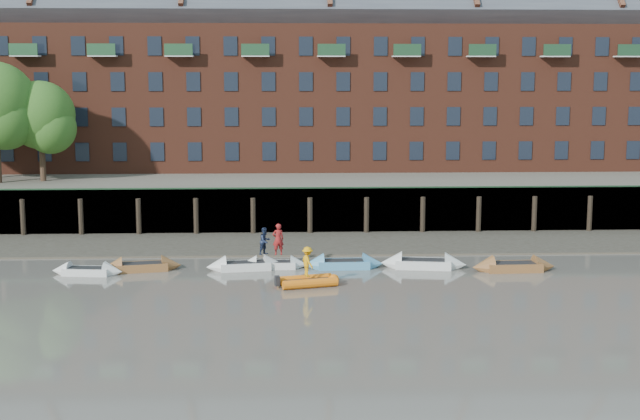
{
  "coord_description": "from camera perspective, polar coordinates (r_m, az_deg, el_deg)",
  "views": [
    {
      "loc": [
        -3.9,
        -40.16,
        11.15
      ],
      "look_at": [
        -1.7,
        12.0,
        3.2
      ],
      "focal_mm": 50.0,
      "sensor_mm": 36.0,
      "label": 1
    }
  ],
  "objects": [
    {
      "name": "rowboat_5",
      "position": [
        52.25,
        6.62,
        -3.44
      ],
      "size": [
        5.14,
        2.2,
        1.44
      ],
      "rotation": [
        0.0,
        0.0,
        -0.16
      ],
      "color": "silver",
      "rests_on": "ground"
    },
    {
      "name": "bank_terrace",
      "position": [
        76.86,
        0.52,
        1.52
      ],
      "size": [
        110.0,
        28.0,
        3.2
      ],
      "primitive_type": "cube",
      "color": "#5E594D",
      "rests_on": "ground"
    },
    {
      "name": "person_rib_crew",
      "position": [
        47.29,
        -0.8,
        -3.33
      ],
      "size": [
        0.96,
        1.19,
        1.6
      ],
      "primitive_type": "imported",
      "rotation": [
        0.0,
        0.0,
        1.98
      ],
      "color": "orange",
      "rests_on": "rib_tender"
    },
    {
      "name": "rowboat_6",
      "position": [
        52.35,
        12.28,
        -3.56
      ],
      "size": [
        4.87,
        1.59,
        1.4
      ],
      "rotation": [
        0.0,
        0.0,
        0.04
      ],
      "color": "brown",
      "rests_on": "ground"
    },
    {
      "name": "ground",
      "position": [
        41.86,
        3.04,
        -6.8
      ],
      "size": [
        220.0,
        220.0,
        0.0
      ],
      "primitive_type": "plane",
      "color": "#625D56",
      "rests_on": "ground"
    },
    {
      "name": "rowboat_3",
      "position": [
        51.98,
        -2.99,
        -3.51
      ],
      "size": [
        3.97,
        1.21,
        1.15
      ],
      "rotation": [
        0.0,
        0.0,
        -0.02
      ],
      "color": "silver",
      "rests_on": "ground"
    },
    {
      "name": "person_rower_a",
      "position": [
        51.74,
        -2.7,
        -1.88
      ],
      "size": [
        0.76,
        0.59,
        1.85
      ],
      "primitive_type": "imported",
      "rotation": [
        0.0,
        0.0,
        3.39
      ],
      "color": "maroon",
      "rests_on": "rowboat_3"
    },
    {
      "name": "mud_band",
      "position": [
        56.02,
        1.63,
        -2.83
      ],
      "size": [
        110.0,
        1.6,
        0.1
      ],
      "primitive_type": "cube",
      "color": "#4C4336",
      "rests_on": "ground"
    },
    {
      "name": "river_wall",
      "position": [
        63.39,
        1.15,
        -0.01
      ],
      "size": [
        110.0,
        1.23,
        3.3
      ],
      "color": "#2D2A26",
      "rests_on": "ground"
    },
    {
      "name": "rowboat_2",
      "position": [
        51.68,
        -4.81,
        -3.57
      ],
      "size": [
        4.62,
        1.92,
        1.3
      ],
      "rotation": [
        0.0,
        0.0,
        0.14
      ],
      "color": "silver",
      "rests_on": "ground"
    },
    {
      "name": "rib_tender",
      "position": [
        47.64,
        -0.66,
        -4.57
      ],
      "size": [
        3.36,
        2.26,
        0.57
      ],
      "rotation": [
        0.0,
        0.0,
        0.26
      ],
      "color": "orange",
      "rests_on": "ground"
    },
    {
      "name": "foreshore",
      "position": [
        59.35,
        1.4,
        -2.17
      ],
      "size": [
        110.0,
        8.0,
        0.5
      ],
      "primitive_type": "cube",
      "color": "#3D382F",
      "rests_on": "ground"
    },
    {
      "name": "apartment_terrace",
      "position": [
        77.27,
        0.49,
        9.9
      ],
      "size": [
        80.6,
        15.56,
        20.98
      ],
      "color": "brown",
      "rests_on": "bank_terrace"
    },
    {
      "name": "rowboat_1",
      "position": [
        52.23,
        -11.33,
        -3.58
      ],
      "size": [
        4.66,
        2.14,
        1.3
      ],
      "rotation": [
        0.0,
        0.0,
        0.19
      ],
      "color": "brown",
      "rests_on": "ground"
    },
    {
      "name": "rowboat_4",
      "position": [
        51.91,
        1.51,
        -3.48
      ],
      "size": [
        4.67,
        1.51,
        1.34
      ],
      "rotation": [
        0.0,
        0.0,
        0.04
      ],
      "color": "#4C92BC",
      "rests_on": "ground"
    },
    {
      "name": "person_rower_b",
      "position": [
        51.9,
        -3.54,
        -1.99
      ],
      "size": [
        0.98,
        0.98,
        1.6
      ],
      "primitive_type": "imported",
      "rotation": [
        0.0,
        0.0,
        0.81
      ],
      "color": "#19233F",
      "rests_on": "rowboat_3"
    },
    {
      "name": "rowboat_0",
      "position": [
        51.9,
        -14.68,
        -3.8
      ],
      "size": [
        4.15,
        1.64,
        1.17
      ],
      "rotation": [
        0.0,
        0.0,
        -0.12
      ],
      "color": "silver",
      "rests_on": "ground"
    }
  ]
}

